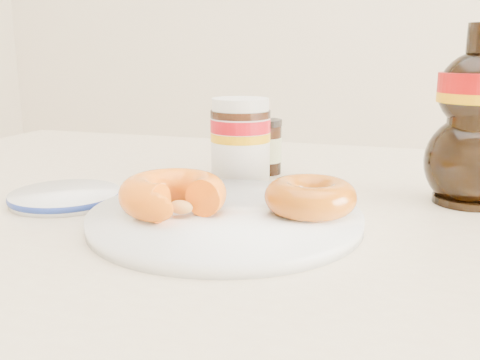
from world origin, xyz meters
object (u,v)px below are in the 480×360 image
(donut_bitten, at_px, (173,194))
(dark_jar, at_px, (265,147))
(dining_table, at_px, (311,283))
(plate, at_px, (225,217))
(nutella_jar, at_px, (240,137))
(blue_rim_saucer, at_px, (65,196))
(donut_whole, at_px, (310,196))
(syrup_bottle, at_px, (476,116))

(donut_bitten, distance_m, dark_jar, 0.26)
(dining_table, bearing_deg, plate, -139.64)
(donut_bitten, xyz_separation_m, nutella_jar, (0.01, 0.20, 0.03))
(blue_rim_saucer, bearing_deg, donut_bitten, -14.21)
(plate, height_order, donut_whole, donut_whole)
(blue_rim_saucer, bearing_deg, dark_jar, 50.45)
(dining_table, relative_size, dark_jar, 17.91)
(nutella_jar, relative_size, syrup_bottle, 0.56)
(nutella_jar, bearing_deg, donut_bitten, -92.46)
(syrup_bottle, relative_size, blue_rim_saucer, 1.58)
(dining_table, relative_size, plate, 5.03)
(dining_table, relative_size, blue_rim_saucer, 10.90)
(donut_bitten, xyz_separation_m, blue_rim_saucer, (-0.16, 0.04, -0.03))
(blue_rim_saucer, bearing_deg, donut_whole, 0.33)
(syrup_bottle, bearing_deg, donut_bitten, -148.71)
(dining_table, bearing_deg, blue_rim_saucer, -170.77)
(donut_whole, bearing_deg, nutella_jar, 128.23)
(dining_table, height_order, nutella_jar, nutella_jar)
(nutella_jar, xyz_separation_m, blue_rim_saucer, (-0.17, -0.16, -0.05))
(plate, bearing_deg, syrup_bottle, 33.08)
(donut_bitten, height_order, donut_whole, donut_bitten)
(donut_whole, bearing_deg, syrup_bottle, 40.36)
(syrup_bottle, bearing_deg, blue_rim_saucer, -162.93)
(dining_table, distance_m, donut_whole, 0.12)
(plate, xyz_separation_m, syrup_bottle, (0.24, 0.16, 0.09))
(nutella_jar, xyz_separation_m, syrup_bottle, (0.28, -0.02, 0.04))
(donut_bitten, bearing_deg, dark_jar, 90.86)
(dining_table, xyz_separation_m, dark_jar, (-0.10, 0.17, 0.12))
(dining_table, xyz_separation_m, nutella_jar, (-0.12, 0.11, 0.14))
(donut_whole, relative_size, nutella_jar, 0.82)
(plate, relative_size, syrup_bottle, 1.37)
(dark_jar, height_order, blue_rim_saucer, dark_jar)
(syrup_bottle, relative_size, dark_jar, 2.59)
(syrup_bottle, bearing_deg, dining_table, -150.91)
(plate, relative_size, donut_bitten, 2.56)
(plate, height_order, donut_bitten, donut_bitten)
(donut_whole, height_order, syrup_bottle, syrup_bottle)
(dark_jar, distance_m, blue_rim_saucer, 0.29)
(donut_whole, relative_size, syrup_bottle, 0.46)
(plate, relative_size, dark_jar, 3.56)
(dark_jar, relative_size, blue_rim_saucer, 0.61)
(nutella_jar, bearing_deg, dark_jar, 74.80)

